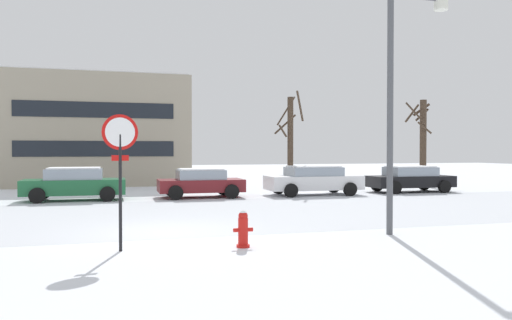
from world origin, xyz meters
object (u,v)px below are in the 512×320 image
(parked_car_black, at_px, (410,179))
(parked_car_white, at_px, (313,180))
(stop_sign, at_px, (120,155))
(parked_car_maroon, at_px, (201,182))
(parked_car_green, at_px, (75,183))
(street_lamp, at_px, (400,87))
(fire_hydrant, at_px, (243,228))

(parked_car_black, bearing_deg, parked_car_white, -178.29)
(stop_sign, distance_m, parked_car_white, 14.82)
(parked_car_maroon, bearing_deg, parked_car_white, -2.65)
(parked_car_green, bearing_deg, street_lamp, -53.52)
(parked_car_white, xyz_separation_m, parked_car_black, (5.44, 0.16, -0.03))
(street_lamp, height_order, parked_car_green, street_lamp)
(parked_car_white, height_order, parked_car_black, parked_car_white)
(stop_sign, bearing_deg, parked_car_black, 38.39)
(fire_hydrant, distance_m, parked_car_green, 12.91)
(fire_hydrant, height_order, parked_car_maroon, parked_car_maroon)
(stop_sign, xyz_separation_m, fire_hydrant, (2.62, -0.32, -1.63))
(parked_car_maroon, bearing_deg, parked_car_black, -0.47)
(stop_sign, bearing_deg, fire_hydrant, -6.98)
(parked_car_green, height_order, parked_car_black, parked_car_green)
(street_lamp, distance_m, parked_car_green, 14.72)
(street_lamp, relative_size, parked_car_green, 1.48)
(stop_sign, bearing_deg, parked_car_maroon, 71.93)
(stop_sign, xyz_separation_m, parked_car_green, (-1.61, 11.87, -1.32))
(parked_car_maroon, distance_m, parked_car_black, 10.87)
(street_lamp, bearing_deg, parked_car_green, 126.48)
(fire_hydrant, relative_size, parked_car_maroon, 0.22)
(fire_hydrant, bearing_deg, street_lamp, 8.08)
(parked_car_green, height_order, parked_car_maroon, parked_car_green)
(stop_sign, bearing_deg, parked_car_green, 97.71)
(fire_hydrant, xyz_separation_m, parked_car_white, (6.64, 11.81, 0.31))
(stop_sign, distance_m, parked_car_black, 18.81)
(stop_sign, height_order, street_lamp, street_lamp)
(parked_car_maroon, height_order, parked_car_black, parked_car_black)
(street_lamp, height_order, parked_car_maroon, street_lamp)
(stop_sign, xyz_separation_m, parked_car_maroon, (3.83, 11.74, -1.36))
(street_lamp, relative_size, parked_car_black, 1.44)
(stop_sign, relative_size, parked_car_white, 0.64)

